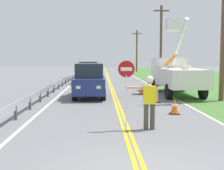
# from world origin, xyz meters

# --- Properties ---
(centerline_yellow_left) EXTENTS (0.11, 110.00, 0.01)m
(centerline_yellow_left) POSITION_xyz_m (-0.09, 20.00, 0.01)
(centerline_yellow_left) COLOR yellow
(centerline_yellow_left) RESTS_ON ground
(centerline_yellow_right) EXTENTS (0.11, 110.00, 0.01)m
(centerline_yellow_right) POSITION_xyz_m (0.09, 20.00, 0.01)
(centerline_yellow_right) COLOR yellow
(centerline_yellow_right) RESTS_ON ground
(edge_line_right) EXTENTS (0.12, 110.00, 0.01)m
(edge_line_right) POSITION_xyz_m (3.60, 20.00, 0.01)
(edge_line_right) COLOR silver
(edge_line_right) RESTS_ON ground
(edge_line_left) EXTENTS (0.12, 110.00, 0.01)m
(edge_line_left) POSITION_xyz_m (-3.60, 20.00, 0.01)
(edge_line_left) COLOR silver
(edge_line_left) RESTS_ON ground
(flagger_worker) EXTENTS (1.09, 0.26, 1.83)m
(flagger_worker) POSITION_xyz_m (0.77, 3.90, 1.05)
(flagger_worker) COLOR #474238
(flagger_worker) RESTS_ON ground
(stop_sign_paddle) EXTENTS (0.56, 0.04, 2.33)m
(stop_sign_paddle) POSITION_xyz_m (0.00, 3.93, 1.71)
(stop_sign_paddle) COLOR silver
(stop_sign_paddle) RESTS_ON ground
(utility_bucket_truck) EXTENTS (2.67, 6.83, 5.14)m
(utility_bucket_truck) POSITION_xyz_m (4.17, 13.72, 1.40)
(utility_bucket_truck) COLOR white
(utility_bucket_truck) RESTS_ON ground
(oncoming_suv_nearest) EXTENTS (1.96, 4.63, 2.10)m
(oncoming_suv_nearest) POSITION_xyz_m (-1.56, 12.22, 1.06)
(oncoming_suv_nearest) COLOR navy
(oncoming_suv_nearest) RESTS_ON ground
(oncoming_suv_second) EXTENTS (1.97, 4.63, 2.10)m
(oncoming_suv_second) POSITION_xyz_m (-2.02, 22.14, 1.06)
(oncoming_suv_second) COLOR navy
(oncoming_suv_second) RESTS_ON ground
(utility_pole_near) EXTENTS (1.80, 0.28, 8.92)m
(utility_pole_near) POSITION_xyz_m (6.00, 10.42, 4.64)
(utility_pole_near) COLOR brown
(utility_pole_near) RESTS_ON ground
(utility_pole_mid) EXTENTS (1.80, 0.28, 8.43)m
(utility_pole_mid) POSITION_xyz_m (6.04, 27.57, 4.40)
(utility_pole_mid) COLOR brown
(utility_pole_mid) RESTS_ON ground
(utility_pole_far) EXTENTS (1.80, 0.28, 7.63)m
(utility_pole_far) POSITION_xyz_m (5.82, 48.38, 3.99)
(utility_pole_far) COLOR brown
(utility_pole_far) RESTS_ON ground
(traffic_cone_lead) EXTENTS (0.40, 0.40, 0.70)m
(traffic_cone_lead) POSITION_xyz_m (2.34, 6.58, 0.34)
(traffic_cone_lead) COLOR orange
(traffic_cone_lead) RESTS_ON ground
(traffic_cone_mid) EXTENTS (0.40, 0.40, 0.70)m
(traffic_cone_mid) POSITION_xyz_m (2.15, 9.95, 0.34)
(traffic_cone_mid) COLOR orange
(traffic_cone_mid) RESTS_ON ground
(traffic_cone_tail) EXTENTS (0.40, 0.40, 0.70)m
(traffic_cone_tail) POSITION_xyz_m (1.88, 13.39, 0.34)
(traffic_cone_tail) COLOR orange
(traffic_cone_tail) RESTS_ON ground
(guardrail_left_shoulder) EXTENTS (0.10, 32.00, 0.71)m
(guardrail_left_shoulder) POSITION_xyz_m (-4.20, 15.90, 0.52)
(guardrail_left_shoulder) COLOR #9EA0A3
(guardrail_left_shoulder) RESTS_ON ground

